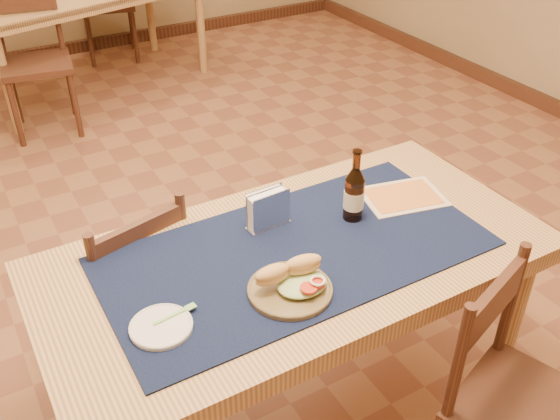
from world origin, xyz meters
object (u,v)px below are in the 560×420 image
beer_bottle (354,194)px  chair_main_near (518,401)px  main_table (296,272)px  back_table (81,0)px  napkin_holder (268,210)px  sandwich_plate (292,284)px  chair_main_far (129,290)px

beer_bottle → chair_main_near: bearing=-78.0°
main_table → chair_main_near: size_ratio=1.86×
chair_main_near → beer_bottle: (-0.14, 0.67, 0.40)m
back_table → napkin_holder: (-0.26, -3.28, 0.15)m
beer_bottle → napkin_holder: size_ratio=1.68×
chair_main_near → sandwich_plate: bearing=138.0°
sandwich_plate → beer_bottle: bearing=30.6°
back_table → chair_main_far: (-0.68, -2.99, -0.23)m
sandwich_plate → chair_main_far: bearing=118.2°
back_table → napkin_holder: napkin_holder is taller
sandwich_plate → main_table: bearing=55.4°
beer_bottle → main_table: bearing=-166.8°
back_table → sandwich_plate: sandwich_plate is taller
main_table → napkin_holder: napkin_holder is taller
main_table → napkin_holder: (-0.01, 0.16, 0.15)m
back_table → sandwich_plate: 3.62m
main_table → beer_bottle: 0.32m
chair_main_near → napkin_holder: 0.95m
chair_main_far → beer_bottle: (0.69, -0.39, 0.41)m
back_table → beer_bottle: bearing=-89.8°
main_table → chair_main_near: 0.76m
beer_bottle → sandwich_plate: bearing=-149.4°
back_table → chair_main_near: bearing=-87.8°
chair_main_far → napkin_holder: size_ratio=5.58×
chair_main_near → sandwich_plate: (-0.51, 0.46, 0.33)m
chair_main_near → beer_bottle: bearing=102.0°
main_table → sandwich_plate: size_ratio=6.51×
chair_main_far → beer_bottle: bearing=-29.5°
napkin_holder → back_table: bearing=85.5°
main_table → chair_main_far: bearing=133.8°
chair_main_far → napkin_holder: 0.63m
main_table → back_table: same height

